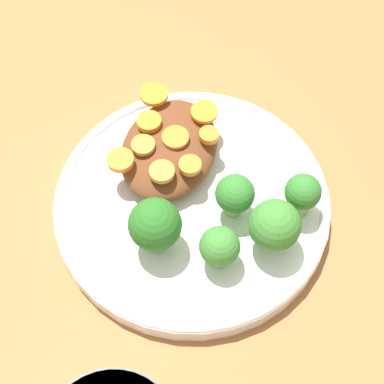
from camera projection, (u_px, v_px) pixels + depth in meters
ground_plane at (192, 210)px, 0.63m from camera, size 4.00×4.00×0.00m
plate at (192, 203)px, 0.62m from camera, size 0.26×0.26×0.02m
stew_mound at (169, 149)px, 0.62m from camera, size 0.09×0.12×0.03m
broccoli_floret_0 at (275, 226)px, 0.55m from camera, size 0.05×0.05×0.06m
broccoli_floret_1 at (155, 226)px, 0.56m from camera, size 0.05×0.05×0.06m
broccoli_floret_2 at (236, 192)px, 0.58m from camera, size 0.04×0.04×0.05m
broccoli_floret_3 at (220, 247)px, 0.55m from camera, size 0.04×0.04×0.05m
broccoli_floret_4 at (302, 194)px, 0.58m from camera, size 0.03×0.03×0.05m
carrot_slice_0 at (149, 122)px, 0.61m from camera, size 0.02×0.02×0.01m
carrot_slice_1 at (190, 165)px, 0.59m from camera, size 0.02×0.02×0.01m
carrot_slice_2 at (175, 137)px, 0.60m from camera, size 0.03×0.03×0.00m
carrot_slice_3 at (162, 173)px, 0.58m from camera, size 0.02×0.02×0.01m
carrot_slice_4 at (143, 145)px, 0.60m from camera, size 0.02×0.02×0.00m
carrot_slice_5 at (154, 94)px, 0.63m from camera, size 0.03×0.03×0.00m
carrot_slice_6 at (204, 112)px, 0.62m from camera, size 0.03×0.03×0.00m
carrot_slice_7 at (206, 134)px, 0.60m from camera, size 0.02×0.02×0.01m
carrot_slice_8 at (119, 162)px, 0.59m from camera, size 0.03×0.03×0.01m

